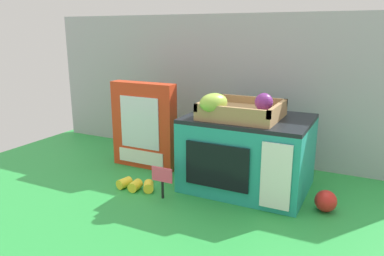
# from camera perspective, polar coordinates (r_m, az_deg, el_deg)

# --- Properties ---
(ground_plane) EXTENTS (1.70, 1.70, 0.00)m
(ground_plane) POSITION_cam_1_polar(r_m,az_deg,el_deg) (1.32, 0.37, -7.46)
(ground_plane) COLOR green
(ground_plane) RESTS_ON ground
(display_back_panel) EXTENTS (1.61, 0.03, 0.56)m
(display_back_panel) POSITION_cam_1_polar(r_m,az_deg,el_deg) (1.49, 5.06, 6.20)
(display_back_panel) COLOR #A0A3A8
(display_back_panel) RESTS_ON ground
(toy_microwave) EXTENTS (0.38, 0.29, 0.24)m
(toy_microwave) POSITION_cam_1_polar(r_m,az_deg,el_deg) (1.21, 8.41, -3.78)
(toy_microwave) COLOR teal
(toy_microwave) RESTS_ON ground
(food_groups_crate) EXTENTS (0.23, 0.24, 0.08)m
(food_groups_crate) POSITION_cam_1_polar(r_m,az_deg,el_deg) (1.15, 7.29, 2.76)
(food_groups_crate) COLOR #A37F51
(food_groups_crate) RESTS_ON toy_microwave
(cookie_set_box) EXTENTS (0.25, 0.06, 0.32)m
(cookie_set_box) POSITION_cam_1_polar(r_m,az_deg,el_deg) (1.39, -7.36, 0.36)
(cookie_set_box) COLOR red
(cookie_set_box) RESTS_ON ground
(price_sign) EXTENTS (0.07, 0.01, 0.10)m
(price_sign) POSITION_cam_1_polar(r_m,az_deg,el_deg) (1.14, -4.58, -7.60)
(price_sign) COLOR black
(price_sign) RESTS_ON ground
(loose_toy_banana) EXTENTS (0.13, 0.07, 0.03)m
(loose_toy_banana) POSITION_cam_1_polar(r_m,az_deg,el_deg) (1.23, -8.54, -8.59)
(loose_toy_banana) COLOR yellow
(loose_toy_banana) RESTS_ON ground
(loose_toy_apple) EXTENTS (0.06, 0.06, 0.06)m
(loose_toy_apple) POSITION_cam_1_polar(r_m,az_deg,el_deg) (1.14, 19.73, -10.44)
(loose_toy_apple) COLOR red
(loose_toy_apple) RESTS_ON ground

